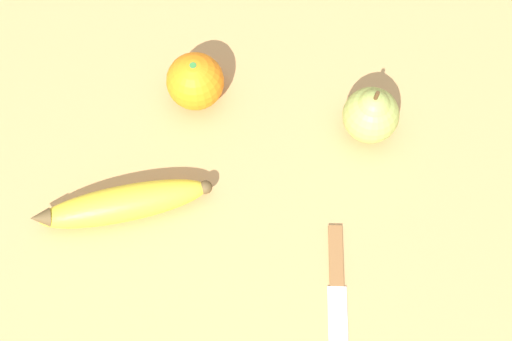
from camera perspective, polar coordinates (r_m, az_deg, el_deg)
ground_plane at (r=0.85m, az=0.86°, el=-6.74°), size 3.00×3.00×0.00m
banana at (r=0.86m, az=-10.66°, el=-2.64°), size 0.08×0.22×0.04m
orange at (r=0.91m, az=-4.95°, el=7.10°), size 0.07×0.07×0.07m
pear at (r=0.89m, az=9.20°, el=4.51°), size 0.07×0.07×0.09m
paring_knife at (r=0.84m, az=6.50°, el=-9.43°), size 0.16×0.09×0.01m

